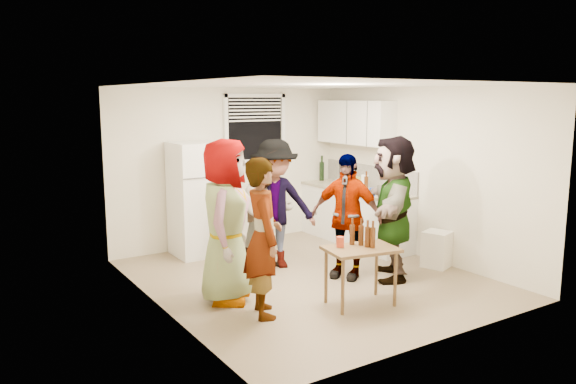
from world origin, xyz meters
TOP-DOWN VIEW (x-y plane):
  - room at (0.00, 0.00)m, footprint 4.00×4.50m
  - window at (0.45, 2.21)m, footprint 1.12×0.10m
  - refrigerator at (-0.75, 1.88)m, footprint 0.70×0.70m
  - counter_lower at (1.70, 1.15)m, footprint 0.60×2.20m
  - countertop at (1.70, 1.15)m, footprint 0.64×2.22m
  - backsplash at (1.99, 1.15)m, footprint 0.03×2.20m
  - upper_cabinets at (1.83, 1.35)m, footprint 0.34×1.60m
  - kettle at (1.65, 1.48)m, footprint 0.26×0.23m
  - paper_towel at (1.68, 0.90)m, footprint 0.11×0.11m
  - wine_bottle at (1.75, 2.14)m, footprint 0.08×0.08m
  - beer_bottle_counter at (1.60, 0.77)m, footprint 0.06×0.06m
  - blue_cup at (1.44, 0.44)m, footprint 0.09×0.09m
  - picture_frame at (1.92, 1.36)m, footprint 0.02×0.19m
  - trash_bin at (1.80, -0.53)m, footprint 0.44×0.44m
  - serving_table at (-0.05, -1.08)m, footprint 0.88×0.66m
  - beer_bottle_table at (0.04, -1.09)m, footprint 0.06×0.06m
  - red_cup at (-0.23, -0.93)m, footprint 0.09×0.09m
  - guest_grey at (-1.27, -0.13)m, footprint 2.06×1.89m
  - guest_stripe at (-1.13, -0.74)m, footprint 1.84×1.15m
  - guest_back_left at (-0.23, 0.73)m, footprint 1.20×1.73m
  - guest_back_right at (-0.11, 0.69)m, footprint 1.64×2.05m
  - guest_black at (0.44, -0.19)m, footprint 1.90×1.66m
  - guest_orange at (0.94, -0.53)m, footprint 2.55×2.52m

SIDE VIEW (x-z plane):
  - room at x=0.00m, z-range -1.25..1.25m
  - serving_table at x=-0.05m, z-range -0.34..0.34m
  - guest_grey at x=-1.27m, z-range -0.30..0.30m
  - guest_stripe at x=-1.13m, z-range -0.21..0.21m
  - guest_back_left at x=-0.23m, z-range -0.30..0.30m
  - guest_back_right at x=-0.11m, z-range -0.33..0.33m
  - guest_black at x=0.44m, z-range -0.20..0.20m
  - guest_orange at x=0.94m, z-range -0.28..0.28m
  - trash_bin at x=1.80m, z-range 0.00..0.50m
  - counter_lower at x=1.70m, z-range 0.00..0.86m
  - beer_bottle_table at x=0.04m, z-range 0.56..0.79m
  - red_cup at x=-0.23m, z-range 0.61..0.73m
  - refrigerator at x=-0.75m, z-range 0.00..1.70m
  - countertop at x=1.70m, z-range 0.86..0.90m
  - paper_towel at x=1.68m, z-range 0.78..1.02m
  - kettle at x=1.65m, z-range 0.81..0.99m
  - wine_bottle at x=1.75m, z-range 0.74..1.06m
  - blue_cup at x=1.44m, z-range 0.84..0.96m
  - beer_bottle_counter at x=1.60m, z-range 0.78..1.02m
  - picture_frame at x=1.92m, z-range 0.90..1.05m
  - backsplash at x=1.99m, z-range 0.90..1.26m
  - window at x=0.45m, z-range 1.32..2.38m
  - upper_cabinets at x=1.83m, z-range 1.60..2.30m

